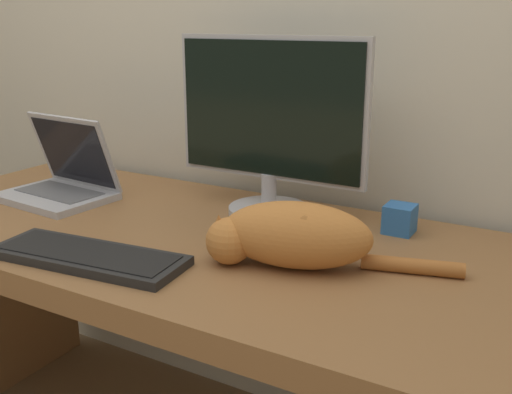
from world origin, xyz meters
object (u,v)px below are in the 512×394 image
external_keyboard (88,256)px  monitor (270,126)px  laptop (62,182)px  cat (291,235)px

external_keyboard → monitor: bearing=63.0°
laptop → external_keyboard: laptop is taller
monitor → external_keyboard: (-0.18, -0.48, -0.23)m
monitor → cat: bearing=-54.1°
monitor → laptop: size_ratio=1.63×
external_keyboard → cat: 0.44m
external_keyboard → cat: (0.39, 0.19, 0.06)m
laptop → cat: bearing=-3.6°
laptop → cat: laptop is taller
monitor → external_keyboard: monitor is taller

